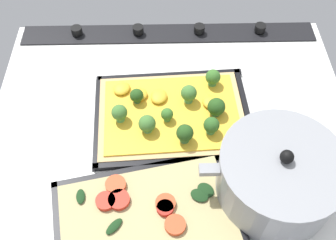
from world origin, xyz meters
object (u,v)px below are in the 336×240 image
at_px(veggie_pizza_back, 147,218).
at_px(cooking_pot, 278,176).
at_px(baking_tray_front, 172,116).
at_px(baking_tray_back, 148,221).
at_px(broccoli_pizza, 173,112).

relative_size(veggie_pizza_back, cooking_pot, 1.19).
distance_m(baking_tray_front, baking_tray_back, 0.25).
distance_m(broccoli_pizza, veggie_pizza_back, 0.24).
relative_size(baking_tray_front, broccoli_pizza, 1.08).
xyz_separation_m(baking_tray_back, cooking_pot, (-0.24, -0.06, 0.05)).
height_order(baking_tray_front, veggie_pizza_back, veggie_pizza_back).
height_order(broccoli_pizza, veggie_pizza_back, broccoli_pizza).
bearing_deg(veggie_pizza_back, baking_tray_front, -102.58).
xyz_separation_m(veggie_pizza_back, cooking_pot, (-0.24, -0.06, 0.05)).
bearing_deg(broccoli_pizza, baking_tray_front, -0.81).
xyz_separation_m(baking_tray_front, baking_tray_back, (0.05, 0.24, 0.00)).
height_order(baking_tray_front, cooking_pot, cooking_pot).
relative_size(broccoli_pizza, baking_tray_back, 0.87).
distance_m(broccoli_pizza, baking_tray_back, 0.25).
bearing_deg(cooking_pot, broccoli_pizza, -44.61).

